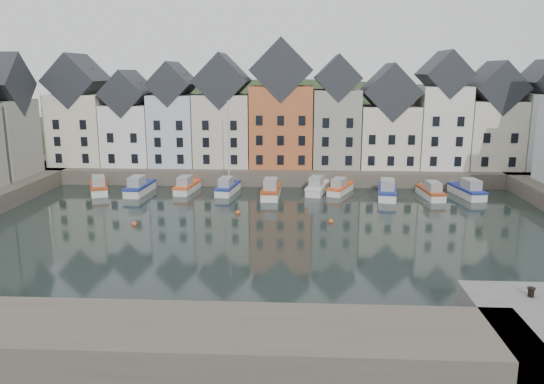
{
  "coord_description": "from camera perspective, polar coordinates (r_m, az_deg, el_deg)",
  "views": [
    {
      "loc": [
        2.65,
        -47.87,
        15.24
      ],
      "look_at": [
        -0.16,
        6.0,
        2.96
      ],
      "focal_mm": 35.0,
      "sensor_mm": 36.0,
      "label": 1
    }
  ],
  "objects": [
    {
      "name": "boat_c",
      "position": [
        69.52,
        -9.15,
        0.6
      ],
      "size": [
        2.58,
        6.43,
        2.4
      ],
      "rotation": [
        0.0,
        0.0,
        -0.1
      ],
      "color": "silver",
      "rests_on": "ground"
    },
    {
      "name": "mooring_buoys",
      "position": [
        55.7,
        -3.99,
        -2.93
      ],
      "size": [
        20.5,
        5.5,
        0.5
      ],
      "color": "#EC511B",
      "rests_on": "ground"
    },
    {
      "name": "boat_j",
      "position": [
        70.29,
        20.28,
        0.14
      ],
      "size": [
        3.21,
        7.03,
        2.6
      ],
      "rotation": [
        0.0,
        0.0,
        0.17
      ],
      "color": "silver",
      "rests_on": "ground"
    },
    {
      "name": "ground",
      "position": [
        50.31,
        -0.17,
        -4.81
      ],
      "size": [
        260.0,
        260.0,
        0.0
      ],
      "primitive_type": "plane",
      "color": "black",
      "rests_on": "ground"
    },
    {
      "name": "boat_a",
      "position": [
        71.71,
        -18.14,
        0.53
      ],
      "size": [
        4.44,
        6.96,
        2.56
      ],
      "rotation": [
        0.0,
        0.0,
        0.39
      ],
      "color": "silver",
      "rests_on": "ground"
    },
    {
      "name": "boat_e",
      "position": [
        65.97,
        -0.1,
        0.17
      ],
      "size": [
        2.32,
        6.99,
        2.66
      ],
      "rotation": [
        0.0,
        0.0,
        -0.02
      ],
      "color": "silver",
      "rests_on": "ground"
    },
    {
      "name": "boat_g",
      "position": [
        68.46,
        7.33,
        0.43
      ],
      "size": [
        3.92,
        6.19,
        2.28
      ],
      "rotation": [
        0.0,
        0.0,
        -0.38
      ],
      "color": "silver",
      "rests_on": "ground"
    },
    {
      "name": "near_wall",
      "position": [
        32.13,
        -21.27,
        -14.43
      ],
      "size": [
        50.0,
        6.0,
        2.0
      ],
      "primitive_type": "cube",
      "color": "#524B3E",
      "rests_on": "ground"
    },
    {
      "name": "far_quay",
      "position": [
        79.2,
        1.02,
        2.46
      ],
      "size": [
        90.0,
        16.0,
        2.0
      ],
      "primitive_type": "cube",
      "color": "#524B3E",
      "rests_on": "ground"
    },
    {
      "name": "mooring_bollard",
      "position": [
        35.98,
        26.1,
        -9.61
      ],
      "size": [
        0.48,
        0.48,
        0.56
      ],
      "color": "black",
      "rests_on": "near_quay"
    },
    {
      "name": "far_terrace",
      "position": [
        76.14,
        3.43,
        8.01
      ],
      "size": [
        72.37,
        8.16,
        17.78
      ],
      "color": "#EBE3C5",
      "rests_on": "far_quay"
    },
    {
      "name": "boat_i",
      "position": [
        68.26,
        16.73,
        -0.02
      ],
      "size": [
        2.51,
        6.34,
        2.37
      ],
      "rotation": [
        0.0,
        0.0,
        0.1
      ],
      "color": "silver",
      "rests_on": "ground"
    },
    {
      "name": "boat_f",
      "position": [
        68.25,
        4.88,
        0.51
      ],
      "size": [
        3.4,
        6.74,
        2.48
      ],
      "rotation": [
        0.0,
        0.0,
        -0.23
      ],
      "color": "silver",
      "rests_on": "ground"
    },
    {
      "name": "hillside",
      "position": [
        109.08,
        1.47,
        -4.9
      ],
      "size": [
        153.6,
        70.4,
        64.0
      ],
      "color": "#25381C",
      "rests_on": "ground"
    },
    {
      "name": "boat_h",
      "position": [
        67.03,
        12.25,
        0.09
      ],
      "size": [
        3.11,
        7.26,
        2.7
      ],
      "rotation": [
        0.0,
        0.0,
        -0.13
      ],
      "color": "silver",
      "rests_on": "ground"
    },
    {
      "name": "boat_d",
      "position": [
        68.12,
        -4.8,
        0.52
      ],
      "size": [
        2.76,
        6.46,
        11.96
      ],
      "rotation": [
        0.0,
        0.0,
        -0.13
      ],
      "color": "silver",
      "rests_on": "ground"
    },
    {
      "name": "boat_b",
      "position": [
        69.8,
        -14.07,
        0.47
      ],
      "size": [
        2.53,
        6.93,
        2.62
      ],
      "rotation": [
        0.0,
        0.0,
        -0.06
      ],
      "color": "silver",
      "rests_on": "ground"
    }
  ]
}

